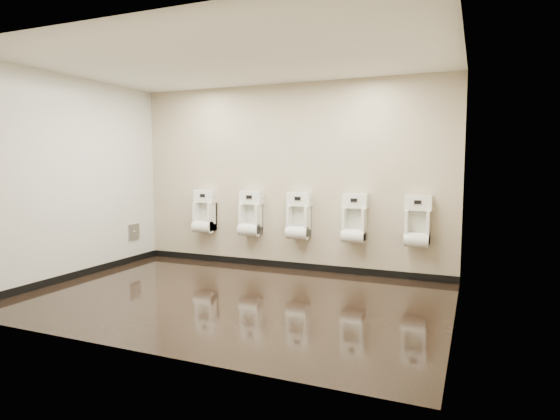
{
  "coord_description": "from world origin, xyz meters",
  "views": [
    {
      "loc": [
        2.66,
        -4.84,
        1.6
      ],
      "look_at": [
        0.39,
        0.55,
        1.02
      ],
      "focal_mm": 30.0,
      "sensor_mm": 36.0,
      "label": 1
    }
  ],
  "objects_px": {
    "urinal_1": "(251,217)",
    "urinal_4": "(417,225)",
    "urinal_0": "(204,215)",
    "urinal_3": "(354,222)",
    "access_panel": "(134,232)",
    "urinal_2": "(299,219)"
  },
  "relations": [
    {
      "from": "access_panel",
      "to": "urinal_4",
      "type": "height_order",
      "value": "urinal_4"
    },
    {
      "from": "urinal_3",
      "to": "urinal_4",
      "type": "distance_m",
      "value": 0.86
    },
    {
      "from": "access_panel",
      "to": "urinal_2",
      "type": "distance_m",
      "value": 2.77
    },
    {
      "from": "urinal_4",
      "to": "urinal_1",
      "type": "bearing_deg",
      "value": 180.0
    },
    {
      "from": "access_panel",
      "to": "urinal_0",
      "type": "xyz_separation_m",
      "value": [
        1.09,
        0.43,
        0.28
      ]
    },
    {
      "from": "urinal_1",
      "to": "urinal_3",
      "type": "relative_size",
      "value": 1.0
    },
    {
      "from": "urinal_4",
      "to": "urinal_0",
      "type": "bearing_deg",
      "value": 180.0
    },
    {
      "from": "urinal_0",
      "to": "urinal_4",
      "type": "distance_m",
      "value": 3.34
    },
    {
      "from": "access_panel",
      "to": "urinal_0",
      "type": "relative_size",
      "value": 0.37
    },
    {
      "from": "urinal_1",
      "to": "urinal_4",
      "type": "xyz_separation_m",
      "value": [
        2.51,
        0.0,
        0.0
      ]
    },
    {
      "from": "urinal_3",
      "to": "urinal_4",
      "type": "xyz_separation_m",
      "value": [
        0.86,
        0.0,
        0.0
      ]
    },
    {
      "from": "urinal_3",
      "to": "urinal_4",
      "type": "height_order",
      "value": "same"
    },
    {
      "from": "access_panel",
      "to": "urinal_4",
      "type": "xyz_separation_m",
      "value": [
        4.43,
        0.43,
        0.28
      ]
    },
    {
      "from": "urinal_1",
      "to": "urinal_2",
      "type": "xyz_separation_m",
      "value": [
        0.8,
        0.0,
        0.0
      ]
    },
    {
      "from": "urinal_1",
      "to": "urinal_4",
      "type": "height_order",
      "value": "same"
    },
    {
      "from": "urinal_1",
      "to": "urinal_2",
      "type": "height_order",
      "value": "same"
    },
    {
      "from": "access_panel",
      "to": "urinal_3",
      "type": "distance_m",
      "value": 3.6
    },
    {
      "from": "urinal_3",
      "to": "urinal_4",
      "type": "relative_size",
      "value": 1.0
    },
    {
      "from": "urinal_1",
      "to": "urinal_2",
      "type": "bearing_deg",
      "value": 0.0
    },
    {
      "from": "access_panel",
      "to": "urinal_4",
      "type": "relative_size",
      "value": 0.37
    },
    {
      "from": "urinal_0",
      "to": "urinal_1",
      "type": "height_order",
      "value": "same"
    },
    {
      "from": "urinal_3",
      "to": "urinal_0",
      "type": "bearing_deg",
      "value": 180.0
    }
  ]
}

